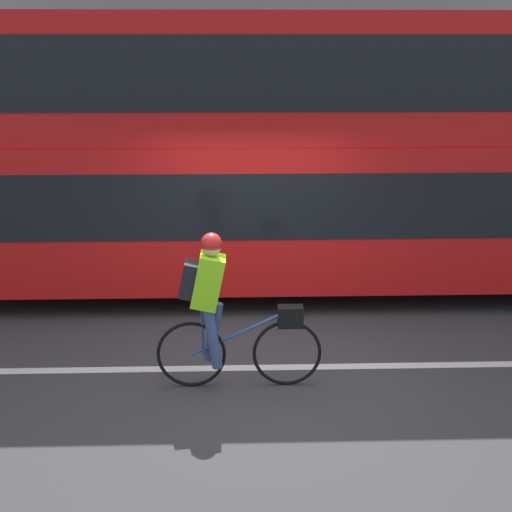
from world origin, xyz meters
The scene contains 6 objects.
ground_plane centered at (0.00, 0.00, 0.00)m, with size 80.00×80.00×0.00m, color #38383A.
road_center_line centered at (0.00, 0.07, 0.00)m, with size 50.00×0.14×0.01m, color silver.
sidewalk_curb centered at (0.00, 5.45, 0.08)m, with size 60.00×1.68×0.16m.
building_facade centered at (0.00, 6.44, 4.27)m, with size 60.00×0.30×8.55m.
bus centered at (0.48, 2.80, 2.15)m, with size 10.10×2.44×3.87m.
cyclist_on_bike centered at (-0.33, -0.36, 0.90)m, with size 1.73×0.32×1.67m.
Camera 1 is at (-0.21, -7.22, 3.44)m, focal length 50.00 mm.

